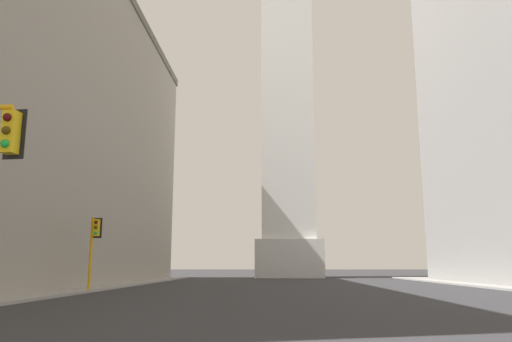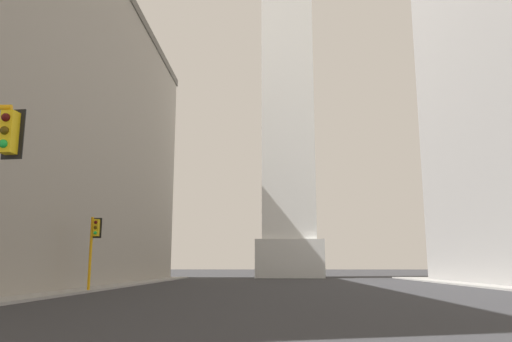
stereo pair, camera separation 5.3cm
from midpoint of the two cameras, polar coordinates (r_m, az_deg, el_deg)
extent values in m
cube|color=gray|center=(30.88, -25.81, -12.71)|extent=(5.00, 82.70, 0.15)
cube|color=silver|center=(71.55, 3.80, -9.99)|extent=(9.29, 9.29, 5.15)
cube|color=silver|center=(79.25, 3.49, 14.81)|extent=(7.43, 7.43, 61.34)
cube|color=yellow|center=(14.18, -26.27, 3.98)|extent=(0.37, 0.37, 1.10)
cube|color=black|center=(14.32, -25.87, 3.80)|extent=(0.58, 0.09, 1.32)
sphere|color=#410907|center=(14.11, -26.59, 5.50)|extent=(0.22, 0.22, 0.22)
sphere|color=#483506|center=(14.03, -26.70, 4.16)|extent=(0.22, 0.22, 0.22)
sphere|color=green|center=(13.95, -26.82, 2.81)|extent=(0.22, 0.22, 0.22)
cylinder|color=orange|center=(34.42, -18.36, -9.02)|extent=(0.18, 0.18, 4.82)
cylinder|color=#262626|center=(34.46, -18.59, -12.93)|extent=(0.40, 0.40, 0.10)
cube|color=yellow|center=(34.40, -17.73, -6.20)|extent=(0.34, 0.34, 1.10)
cube|color=black|center=(34.57, -17.63, -6.22)|extent=(0.58, 0.03, 1.32)
sphere|color=#410907|center=(34.25, -17.81, -5.60)|extent=(0.22, 0.22, 0.22)
sphere|color=#483506|center=(34.22, -17.84, -6.17)|extent=(0.22, 0.22, 0.22)
sphere|color=green|center=(34.20, -17.87, -6.74)|extent=(0.22, 0.22, 0.22)
camera|label=1|loc=(0.03, -89.97, -0.01)|focal=35.00mm
camera|label=2|loc=(0.03, 90.03, 0.01)|focal=35.00mm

